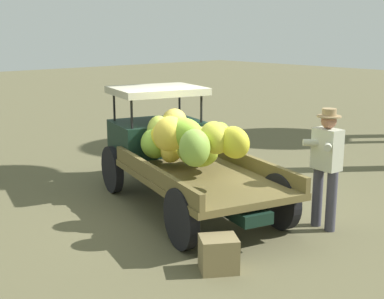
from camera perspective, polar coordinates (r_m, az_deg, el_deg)
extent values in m
plane|color=brown|center=(8.49, 0.77, -6.67)|extent=(60.00, 60.00, 0.00)
cube|color=black|center=(8.44, -0.31, -3.48)|extent=(3.98, 1.43, 0.16)
cylinder|color=black|center=(9.45, -8.62, -2.14)|extent=(0.84, 0.34, 0.83)
cylinder|color=black|center=(10.05, 0.06, -1.09)|extent=(0.84, 0.34, 0.83)
cylinder|color=black|center=(6.97, -1.21, -7.50)|extent=(0.84, 0.34, 0.83)
cylinder|color=black|center=(7.76, 9.54, -5.53)|extent=(0.84, 0.34, 0.83)
cube|color=brown|center=(8.00, 1.14, -3.05)|extent=(3.34, 2.42, 0.10)
cube|color=brown|center=(7.63, -4.17, -2.63)|extent=(2.92, 0.83, 0.22)
cube|color=brown|center=(8.35, 5.99, -1.29)|extent=(2.92, 0.83, 0.22)
cube|color=black|center=(9.42, -3.73, 1.40)|extent=(1.45, 1.75, 0.55)
cube|color=black|center=(10.24, -5.72, 1.98)|extent=(0.95, 1.21, 0.44)
cylinder|color=black|center=(9.50, -8.43, 4.75)|extent=(0.04, 0.04, 0.55)
cylinder|color=black|center=(9.98, -1.36, 5.28)|extent=(0.04, 0.04, 0.55)
cylinder|color=black|center=(8.68, -6.55, 4.05)|extent=(0.04, 0.04, 0.55)
cylinder|color=black|center=(9.21, 1.02, 4.63)|extent=(0.04, 0.04, 0.55)
cube|color=#B2AD92|center=(9.29, -3.80, 6.39)|extent=(1.56, 1.78, 0.12)
ellipsoid|color=tan|center=(8.21, 0.73, 0.96)|extent=(0.72, 0.64, 0.57)
ellipsoid|color=gold|center=(7.60, -2.42, 1.71)|extent=(0.75, 0.73, 0.61)
ellipsoid|color=#85B82F|center=(7.57, -0.93, 1.85)|extent=(0.68, 0.56, 0.49)
ellipsoid|color=#BBCE47|center=(8.04, 2.81, 1.36)|extent=(0.64, 0.58, 0.38)
ellipsoid|color=gold|center=(7.22, 2.49, 1.28)|extent=(0.76, 0.76, 0.57)
ellipsoid|color=yellow|center=(8.27, -2.47, 1.42)|extent=(0.81, 0.77, 0.63)
ellipsoid|color=#83B337|center=(8.49, -3.98, 0.71)|extent=(0.59, 0.65, 0.58)
ellipsoid|color=#B8D049|center=(8.37, 0.60, 0.63)|extent=(0.79, 0.78, 0.62)
ellipsoid|color=#96C131|center=(8.47, 2.94, 1.72)|extent=(0.67, 0.69, 0.46)
ellipsoid|color=#96B02B|center=(7.76, 0.61, -0.20)|extent=(0.75, 0.64, 0.49)
ellipsoid|color=#BEC944|center=(8.66, -1.92, 2.01)|extent=(0.62, 0.65, 0.57)
ellipsoid|color=gold|center=(8.25, -2.13, 0.21)|extent=(0.77, 0.73, 0.58)
ellipsoid|color=gold|center=(7.10, 4.58, 0.77)|extent=(0.52, 0.42, 0.48)
ellipsoid|color=#82AA3F|center=(6.93, 0.29, 0.18)|extent=(0.62, 0.62, 0.51)
ellipsoid|color=#B5CA47|center=(8.57, -3.64, 2.10)|extent=(0.71, 0.57, 0.52)
ellipsoid|color=gold|center=(8.76, -1.91, 3.11)|extent=(0.50, 0.51, 0.47)
cylinder|color=#3F3E49|center=(7.81, 14.84, -5.44)|extent=(0.15, 0.15, 0.89)
cylinder|color=#3F3E49|center=(7.97, 13.41, -4.99)|extent=(0.15, 0.15, 0.89)
cube|color=#B9BAA2|center=(7.69, 14.42, 0.03)|extent=(0.42, 0.28, 0.59)
cylinder|color=#B9BAA2|center=(7.54, 14.54, 0.46)|extent=(0.30, 0.39, 0.10)
cylinder|color=#B9BAA2|center=(7.66, 13.40, 0.72)|extent=(0.35, 0.35, 0.10)
sphere|color=#9D6850|center=(7.62, 14.59, 3.01)|extent=(0.22, 0.22, 0.22)
cylinder|color=#9B8056|center=(7.61, 14.62, 3.50)|extent=(0.34, 0.34, 0.02)
cylinder|color=#9B8056|center=(7.60, 14.64, 3.95)|extent=(0.20, 0.20, 0.10)
cube|color=olive|center=(6.44, 2.90, -11.23)|extent=(0.55, 0.57, 0.42)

